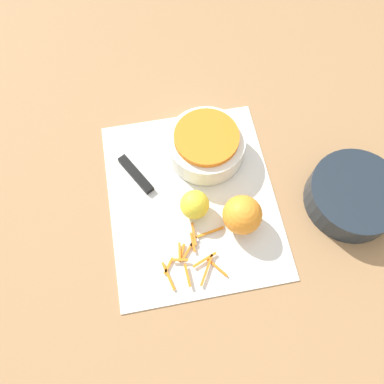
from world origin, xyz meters
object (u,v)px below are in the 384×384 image
knife (144,184)px  orange_left (242,215)px  bowl_speckled (206,144)px  lemon (193,205)px  bowl_dark (353,196)px

knife → orange_left: bearing=27.5°
knife → orange_left: 0.23m
bowl_speckled → lemon: 0.15m
lemon → bowl_dark: bearing=83.4°
orange_left → lemon: 0.11m
bowl_dark → bowl_speckled: bearing=-121.6°
bowl_dark → orange_left: (0.00, -0.25, 0.02)m
knife → lemon: bearing=21.2°
bowl_speckled → orange_left: orange_left is taller
bowl_dark → lemon: (-0.04, -0.34, 0.01)m
bowl_speckled → knife: size_ratio=0.73×
bowl_speckled → lemon: size_ratio=2.80×
lemon → orange_left: bearing=64.9°
bowl_dark → knife: 0.46m
bowl_dark → orange_left: bearing=-88.9°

